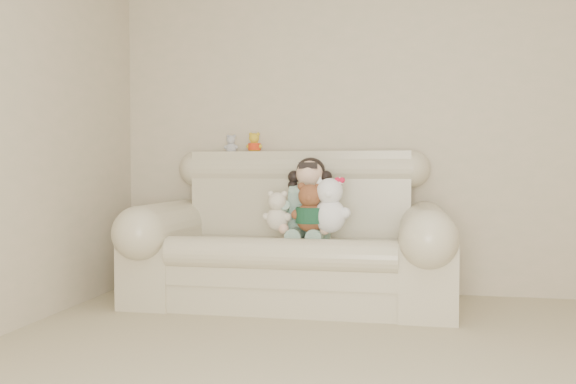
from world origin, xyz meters
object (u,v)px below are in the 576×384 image
(sofa, at_px, (291,227))
(white_cat, at_px, (330,199))
(brown_teddy, at_px, (310,203))
(seated_child, at_px, (310,198))
(cream_teddy, at_px, (277,207))

(sofa, relative_size, white_cat, 5.04)
(brown_teddy, bearing_deg, sofa, 122.50)
(white_cat, bearing_deg, sofa, 161.72)
(seated_child, distance_m, white_cat, 0.28)
(sofa, height_order, brown_teddy, sofa)
(brown_teddy, xyz_separation_m, white_cat, (0.13, -0.00, 0.02))
(white_cat, bearing_deg, brown_teddy, -171.25)
(seated_child, relative_size, brown_teddy, 1.54)
(brown_teddy, height_order, white_cat, white_cat)
(sofa, relative_size, cream_teddy, 6.93)
(brown_teddy, height_order, cream_teddy, brown_teddy)
(seated_child, height_order, white_cat, seated_child)
(seated_child, height_order, cream_teddy, seated_child)
(brown_teddy, relative_size, cream_teddy, 1.22)
(cream_teddy, bearing_deg, brown_teddy, -29.43)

